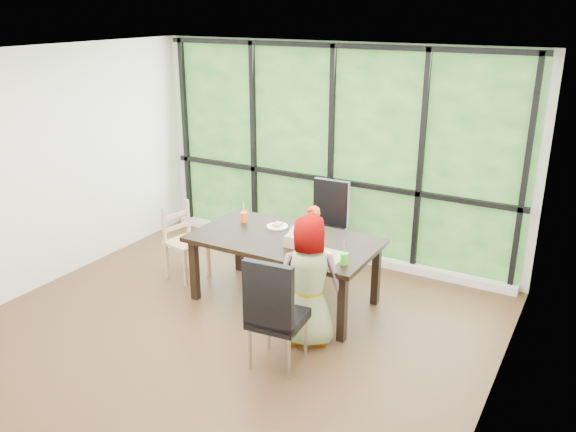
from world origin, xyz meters
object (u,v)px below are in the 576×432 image
object	(u,v)px
orange_cup	(244,217)
chair_interior_leather	(278,311)
green_cup	(344,259)
chair_end_beech	(187,242)
child_older	(307,280)
plate_near	(320,255)
tissue_box	(293,241)
child_toddler	(312,243)
plate_far	(277,226)
dining_table	(285,270)
chair_window_leather	(324,226)

from	to	relation	value
orange_cup	chair_interior_leather	bearing A→B (deg)	-46.85
orange_cup	green_cup	size ratio (longest dim) A/B	1.01
chair_end_beech	child_older	xyz separation A→B (m)	(1.90, -0.57, 0.20)
chair_end_beech	plate_near	bearing A→B (deg)	-85.15
chair_end_beech	tissue_box	size ratio (longest dim) A/B	6.33
chair_interior_leather	plate_near	size ratio (longest dim) A/B	4.66
orange_cup	plate_near	bearing A→B (deg)	-20.47
child_older	child_toddler	bearing A→B (deg)	-89.05
child_toddler	plate_near	bearing A→B (deg)	-34.10
plate_far	plate_near	size ratio (longest dim) A/B	1.05
child_older	orange_cup	distance (m)	1.49
dining_table	child_toddler	size ratio (longest dim) A/B	2.17
orange_cup	tissue_box	world-z (taller)	tissue_box
chair_end_beech	child_toddler	bearing A→B (deg)	-51.45
plate_near	orange_cup	world-z (taller)	orange_cup
green_cup	child_older	bearing A→B (deg)	-129.75
plate_near	tissue_box	world-z (taller)	tissue_box
chair_interior_leather	child_toddler	bearing A→B (deg)	-77.57
plate_near	orange_cup	distance (m)	1.27
chair_window_leather	plate_near	bearing A→B (deg)	-67.70
chair_end_beech	chair_window_leather	bearing A→B (deg)	-39.18
chair_interior_leather	plate_far	xyz separation A→B (m)	(-0.79, 1.33, 0.22)
child_toddler	orange_cup	bearing A→B (deg)	-121.30
chair_end_beech	green_cup	bearing A→B (deg)	-86.03
chair_window_leather	orange_cup	bearing A→B (deg)	-128.74
chair_end_beech	child_older	bearing A→B (deg)	-95.49
chair_window_leather	green_cup	bearing A→B (deg)	-58.99
dining_table	green_cup	size ratio (longest dim) A/B	17.10
tissue_box	green_cup	bearing A→B (deg)	-13.18
chair_window_leather	plate_far	bearing A→B (deg)	-106.60
dining_table	orange_cup	xyz separation A→B (m)	(-0.65, 0.20, 0.43)
orange_cup	green_cup	xyz separation A→B (m)	(1.49, -0.51, -0.00)
chair_interior_leather	orange_cup	bearing A→B (deg)	-52.11
green_cup	plate_near	bearing A→B (deg)	167.36
child_older	plate_near	distance (m)	0.38
chair_window_leather	plate_near	xyz separation A→B (m)	(0.57, -1.27, 0.22)
chair_interior_leather	child_older	world-z (taller)	child_older
chair_end_beech	tissue_box	distance (m)	1.55
dining_table	chair_window_leather	size ratio (longest dim) A/B	1.84
chair_interior_leather	green_cup	size ratio (longest dim) A/B	9.30
chair_end_beech	chair_interior_leather	bearing A→B (deg)	-108.03
plate_near	plate_far	bearing A→B (deg)	147.76
dining_table	tissue_box	world-z (taller)	tissue_box
tissue_box	chair_end_beech	bearing A→B (deg)	175.53
child_older	plate_far	bearing A→B (deg)	-70.22
dining_table	green_cup	xyz separation A→B (m)	(0.83, -0.31, 0.43)
dining_table	chair_interior_leather	distance (m)	1.22
child_toddler	tissue_box	bearing A→B (deg)	-52.31
chair_end_beech	plate_far	bearing A→B (deg)	-64.06
chair_interior_leather	orange_cup	world-z (taller)	chair_interior_leather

